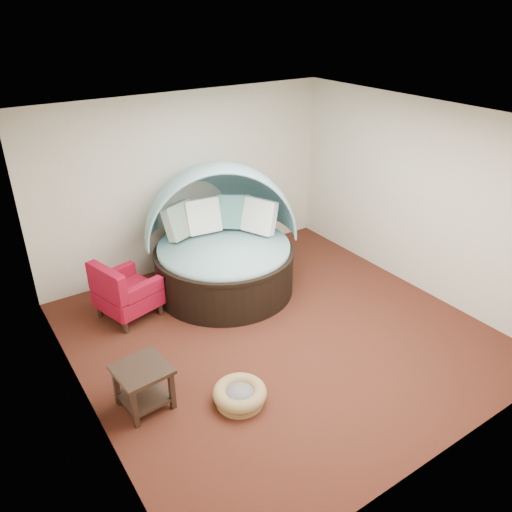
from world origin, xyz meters
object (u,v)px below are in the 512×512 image
side_table (143,381)px  red_armchair (124,292)px  canopy_daybed (222,233)px  pet_basket (240,395)px

side_table → red_armchair: bearing=75.3°
canopy_daybed → red_armchair: size_ratio=3.02×
red_armchair → side_table: (-0.46, -1.76, -0.06)m
pet_basket → red_armchair: red_armchair is taller
red_armchair → side_table: 1.82m
pet_basket → red_armchair: size_ratio=0.72×
red_armchair → side_table: red_armchair is taller
red_armchair → side_table: size_ratio=1.54×
canopy_daybed → pet_basket: 2.69m
pet_basket → red_armchair: bearing=100.4°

